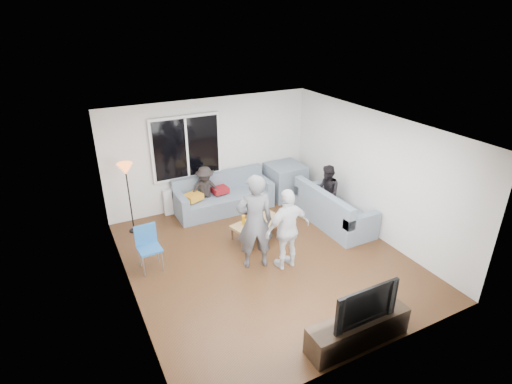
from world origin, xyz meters
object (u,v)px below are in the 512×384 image
tv_console (358,330)px  television (362,302)px  side_chair (150,249)px  sofa_back_section (224,194)px  floor_lamp (130,199)px  spectator_back (205,191)px  coffee_table (259,231)px  sofa_right_section (334,206)px  player_right (288,229)px  spectator_right (327,193)px  player_left (255,222)px

tv_console → television: (0.00, 0.00, 0.52)m
tv_console → side_chair: bearing=124.9°
sofa_back_section → floor_lamp: (-2.15, -0.04, 0.36)m
television → tv_console: bearing=0.0°
spectator_back → television: (0.49, -4.80, 0.16)m
side_chair → tv_console: size_ratio=0.54×
sofa_back_section → tv_console: (0.05, -4.77, -0.20)m
coffee_table → spectator_back: size_ratio=0.94×
sofa_right_section → coffee_table: sofa_right_section is taller
sofa_right_section → player_right: (-1.78, -0.93, 0.36)m
side_chair → spectator_back: size_ratio=0.74×
sofa_back_section → player_right: 2.69m
tv_console → sofa_right_section: bearing=58.4°
spectator_right → television: size_ratio=1.22×
spectator_back → tv_console: bearing=-76.0°
sofa_right_section → spectator_back: 2.95m
player_left → spectator_back: 2.42m
side_chair → tv_console: bearing=-58.1°
player_left → spectator_back: player_left is taller
spectator_back → player_right: bearing=-69.7°
coffee_table → player_left: (-0.49, -0.78, 0.72)m
sofa_right_section → floor_lamp: 4.42m
sofa_right_section → spectator_right: bearing=0.0°
side_chair → spectator_back: (1.71, 1.65, 0.15)m
sofa_right_section → player_left: player_left is taller
player_left → tv_console: player_left is taller
tv_console → television: size_ratio=1.54×
floor_lamp → spectator_back: size_ratio=1.34×
coffee_table → side_chair: 2.27m
player_right → spectator_back: 2.76m
player_right → spectator_back: player_right is taller
sofa_back_section → player_right: player_right is taller
sofa_right_section → television: size_ratio=1.93×
floor_lamp → tv_console: (2.20, -4.73, -0.56)m
television → player_right: bearing=87.7°
sofa_right_section → side_chair: 4.07m
side_chair → television: size_ratio=0.83×
tv_console → television: bearing=0.0°
spectator_back → sofa_right_section: bearing=-28.6°
side_chair → tv_console: 3.85m
coffee_table → tv_console: (-0.06, -3.18, 0.02)m
sofa_back_section → television: (0.05, -4.77, 0.31)m
tv_console → coffee_table: bearing=88.9°
sofa_right_section → spectator_back: bearing=53.2°
spectator_right → spectator_back: spectator_right is taller
spectator_back → side_chair: bearing=-127.9°
player_left → spectator_right: 2.50m
player_left → sofa_right_section: bearing=-149.3°
sofa_back_section → sofa_right_section: 2.59m
sofa_back_section → tv_console: 4.77m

